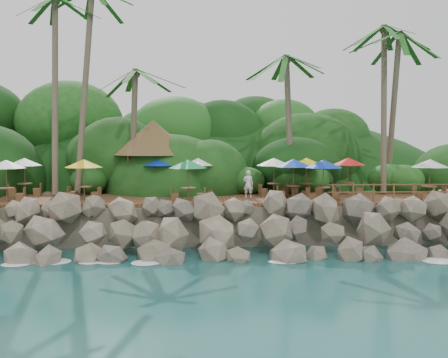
{
  "coord_description": "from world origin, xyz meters",
  "views": [
    {
      "loc": [
        -1.32,
        -22.8,
        5.65
      ],
      "look_at": [
        0.0,
        6.0,
        3.4
      ],
      "focal_mm": 40.46,
      "sensor_mm": 36.0,
      "label": 1
    }
  ],
  "objects": [
    {
      "name": "waiter",
      "position": [
        1.4,
        5.99,
        3.1
      ],
      "size": [
        0.66,
        0.51,
        1.6
      ],
      "primitive_type": "imported",
      "rotation": [
        0.0,
        0.0,
        2.9
      ],
      "color": "silver",
      "rests_on": "terrace"
    },
    {
      "name": "terrace",
      "position": [
        0.0,
        6.0,
        2.2
      ],
      "size": [
        26.0,
        5.0,
        0.2
      ],
      "primitive_type": "cube",
      "color": "brown",
      "rests_on": "land_base"
    },
    {
      "name": "ground",
      "position": [
        0.0,
        0.0,
        0.0
      ],
      "size": [
        140.0,
        140.0,
        0.0
      ],
      "primitive_type": "plane",
      "color": "#19514F",
      "rests_on": "ground"
    },
    {
      "name": "dining_clusters",
      "position": [
        -0.2,
        6.07,
        4.18
      ],
      "size": [
        25.34,
        5.29,
        2.27
      ],
      "color": "brown",
      "rests_on": "terrace"
    },
    {
      "name": "foam_line",
      "position": [
        0.0,
        0.3,
        0.03
      ],
      "size": [
        25.2,
        0.8,
        0.06
      ],
      "color": "white",
      "rests_on": "ground"
    },
    {
      "name": "jungle_foliage",
      "position": [
        0.0,
        15.0,
        0.0
      ],
      "size": [
        44.0,
        16.0,
        12.0
      ],
      "primitive_type": null,
      "color": "#143811",
      "rests_on": "ground"
    },
    {
      "name": "land_base",
      "position": [
        0.0,
        16.0,
        1.05
      ],
      "size": [
        32.0,
        25.2,
        2.1
      ],
      "primitive_type": "cube",
      "color": "gray",
      "rests_on": "ground"
    },
    {
      "name": "jungle_hill",
      "position": [
        0.0,
        23.5,
        0.0
      ],
      "size": [
        44.8,
        28.0,
        15.4
      ],
      "primitive_type": "ellipsoid",
      "color": "#143811",
      "rests_on": "ground"
    },
    {
      "name": "palapa",
      "position": [
        -4.33,
        9.4,
        5.79
      ],
      "size": [
        5.17,
        5.17,
        4.6
      ],
      "color": "brown",
      "rests_on": "ground"
    },
    {
      "name": "palms",
      "position": [
        0.21,
        8.62,
        12.49
      ],
      "size": [
        26.92,
        6.73,
        14.0
      ],
      "color": "brown",
      "rests_on": "ground"
    },
    {
      "name": "railing",
      "position": [
        9.01,
        3.65,
        2.91
      ],
      "size": [
        7.2,
        0.1,
        1.0
      ],
      "color": "brown",
      "rests_on": "terrace"
    },
    {
      "name": "seawall",
      "position": [
        0.0,
        2.0,
        1.15
      ],
      "size": [
        29.0,
        4.0,
        2.3
      ],
      "primitive_type": null,
      "color": "gray",
      "rests_on": "ground"
    }
  ]
}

